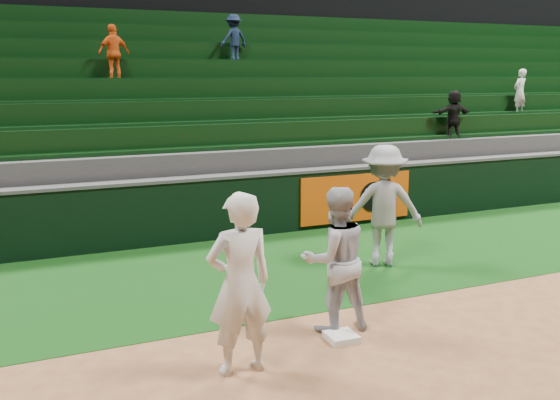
{
  "coord_description": "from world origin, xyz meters",
  "views": [
    {
      "loc": [
        -3.66,
        -6.17,
        3.18
      ],
      "look_at": [
        0.05,
        2.3,
        1.3
      ],
      "focal_mm": 40.0,
      "sensor_mm": 36.0,
      "label": 1
    }
  ],
  "objects_px": {
    "first_base": "(341,337)",
    "baserunner": "(335,259)",
    "first_baseman": "(240,284)",
    "base_coach": "(383,206)"
  },
  "relations": [
    {
      "from": "first_baseman",
      "to": "baserunner",
      "type": "height_order",
      "value": "first_baseman"
    },
    {
      "from": "baserunner",
      "to": "base_coach",
      "type": "relative_size",
      "value": 0.9
    },
    {
      "from": "base_coach",
      "to": "first_baseman",
      "type": "bearing_deg",
      "value": 61.61
    },
    {
      "from": "first_base",
      "to": "baserunner",
      "type": "relative_size",
      "value": 0.19
    },
    {
      "from": "baserunner",
      "to": "base_coach",
      "type": "xyz_separation_m",
      "value": [
        2.03,
        2.06,
        0.11
      ]
    },
    {
      "from": "first_base",
      "to": "first_baseman",
      "type": "distance_m",
      "value": 1.72
    },
    {
      "from": "first_baseman",
      "to": "baserunner",
      "type": "xyz_separation_m",
      "value": [
        1.48,
        0.6,
        -0.08
      ]
    },
    {
      "from": "first_base",
      "to": "baserunner",
      "type": "xyz_separation_m",
      "value": [
        0.08,
        0.34,
        0.88
      ]
    },
    {
      "from": "first_baseman",
      "to": "base_coach",
      "type": "distance_m",
      "value": 4.41
    },
    {
      "from": "first_baseman",
      "to": "base_coach",
      "type": "xyz_separation_m",
      "value": [
        3.51,
        2.66,
        0.02
      ]
    }
  ]
}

